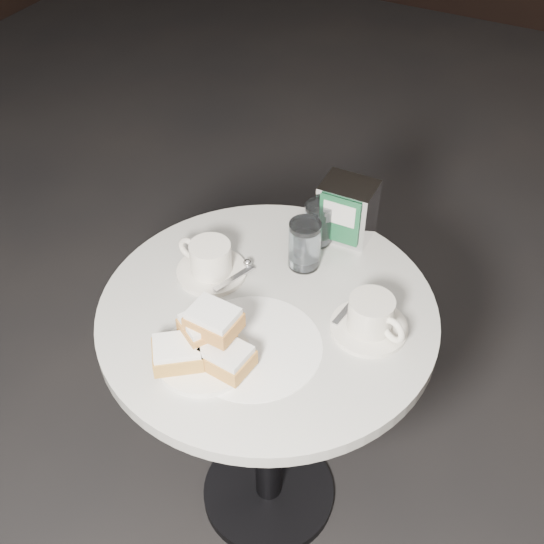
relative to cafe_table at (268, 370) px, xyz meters
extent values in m
plane|color=black|center=(0.00, 0.00, -0.55)|extent=(7.00, 7.00, 0.00)
cylinder|color=black|center=(0.00, 0.00, -0.53)|extent=(0.36, 0.36, 0.03)
cylinder|color=black|center=(0.00, 0.00, -0.18)|extent=(0.07, 0.07, 0.70)
cylinder|color=silver|center=(0.00, 0.00, 0.18)|extent=(0.70, 0.70, 0.03)
cylinder|color=white|center=(0.02, -0.10, 0.20)|extent=(0.32, 0.32, 0.00)
cylinder|color=white|center=(-0.04, -0.18, 0.20)|extent=(0.23, 0.23, 0.01)
cube|color=#C08A3B|center=(-0.08, -0.21, 0.23)|extent=(0.12, 0.11, 0.03)
cube|color=white|center=(-0.08, -0.21, 0.25)|extent=(0.11, 0.10, 0.01)
cube|color=#C3873C|center=(0.01, -0.18, 0.23)|extent=(0.10, 0.08, 0.03)
cube|color=white|center=(0.01, -0.18, 0.25)|extent=(0.09, 0.07, 0.01)
cube|color=#CE8B3F|center=(-0.05, -0.15, 0.26)|extent=(0.11, 0.12, 0.03)
cube|color=white|center=(-0.05, -0.15, 0.28)|extent=(0.10, 0.11, 0.01)
cube|color=#C6843D|center=(-0.03, -0.15, 0.29)|extent=(0.10, 0.08, 0.03)
cube|color=white|center=(-0.03, -0.15, 0.31)|extent=(0.09, 0.07, 0.01)
cylinder|color=white|center=(-0.16, 0.04, 0.20)|extent=(0.16, 0.16, 0.01)
cylinder|color=white|center=(-0.16, 0.04, 0.24)|extent=(0.10, 0.10, 0.07)
cylinder|color=#916B4F|center=(-0.16, 0.04, 0.27)|extent=(0.09, 0.09, 0.00)
torus|color=silver|center=(-0.21, 0.04, 0.24)|extent=(0.06, 0.02, 0.05)
cube|color=silver|center=(-0.10, 0.03, 0.21)|extent=(0.05, 0.10, 0.00)
sphere|color=#B3B3B8|center=(-0.09, 0.09, 0.21)|extent=(0.02, 0.02, 0.02)
cylinder|color=white|center=(0.21, 0.04, 0.20)|extent=(0.20, 0.20, 0.01)
cylinder|color=silver|center=(0.21, 0.04, 0.24)|extent=(0.12, 0.12, 0.07)
cylinder|color=#866449|center=(0.21, 0.04, 0.27)|extent=(0.11, 0.11, 0.00)
torus|color=white|center=(0.26, 0.02, 0.24)|extent=(0.06, 0.03, 0.06)
cube|color=silver|center=(0.15, 0.06, 0.21)|extent=(0.03, 0.11, 0.00)
sphere|color=silver|center=(0.17, 0.11, 0.22)|extent=(0.02, 0.02, 0.02)
cylinder|color=silver|center=(0.00, 0.24, 0.25)|extent=(0.08, 0.08, 0.10)
cylinder|color=white|center=(0.00, 0.24, 0.24)|extent=(0.07, 0.07, 0.09)
cylinder|color=silver|center=(0.01, 0.16, 0.25)|extent=(0.09, 0.09, 0.11)
cylinder|color=silver|center=(0.01, 0.16, 0.25)|extent=(0.08, 0.08, 0.10)
cube|color=silver|center=(0.05, 0.30, 0.27)|extent=(0.12, 0.10, 0.14)
cube|color=#185732|center=(0.05, 0.25, 0.27)|extent=(0.09, 0.01, 0.12)
cube|color=silver|center=(0.05, 0.24, 0.29)|extent=(0.07, 0.00, 0.05)
camera|label=1|loc=(0.46, -0.86, 1.20)|focal=45.00mm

